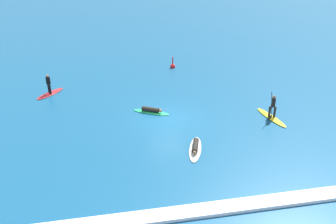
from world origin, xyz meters
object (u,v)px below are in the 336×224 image
object	(u,v)px
surfer_on_yellow_board	(272,113)
surfer_on_white_board	(195,148)
marker_buoy	(173,66)
surfer_on_red_board	(50,89)
surfer_on_green_board	(151,111)

from	to	relation	value
surfer_on_yellow_board	surfer_on_white_board	xyz separation A→B (m)	(-6.50, -3.13, -0.25)
marker_buoy	surfer_on_yellow_board	bearing A→B (deg)	-67.61
surfer_on_red_board	surfer_on_yellow_board	bearing A→B (deg)	105.80
surfer_on_green_board	surfer_on_white_board	world-z (taller)	surfer_on_white_board
surfer_on_white_board	marker_buoy	size ratio (longest dim) A/B	2.46
surfer_on_white_board	surfer_on_yellow_board	bearing A→B (deg)	133.76
marker_buoy	surfer_on_white_board	bearing A→B (deg)	-95.82
surfer_on_red_board	marker_buoy	world-z (taller)	surfer_on_red_board
surfer_on_red_board	surfer_on_white_board	xyz separation A→B (m)	(9.82, -10.55, -0.28)
marker_buoy	surfer_on_green_board	bearing A→B (deg)	-110.17
surfer_on_green_board	surfer_on_yellow_board	size ratio (longest dim) A/B	0.84
surfer_on_yellow_board	surfer_on_white_board	distance (m)	7.22
surfer_on_white_board	marker_buoy	xyz separation A→B (m)	(1.54, 15.16, 0.02)
surfer_on_yellow_board	marker_buoy	size ratio (longest dim) A/B	2.72
surfer_on_green_board	surfer_on_white_board	bearing A→B (deg)	-42.55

